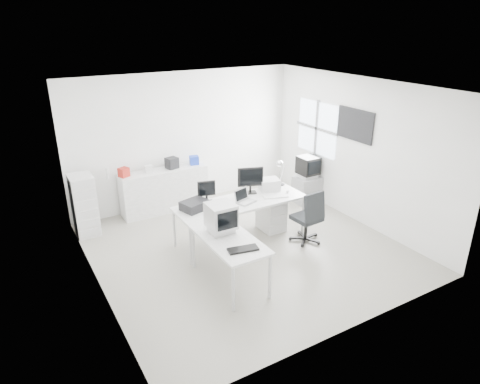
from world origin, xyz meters
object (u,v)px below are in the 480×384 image
laser_printer (269,184)px  sideboard (165,190)px  lcd_monitor_small (207,193)px  lcd_monitor_large (250,181)px  side_desk (229,260)px  crt_monitor (221,217)px  laptop (246,197)px  drawer_pedestal (271,215)px  office_chair (307,215)px  tv_cabinet (307,189)px  inkjet_printer (195,205)px  filing_cabinet (84,205)px  crt_tv (308,167)px  main_desk (241,220)px

laser_printer → sideboard: bearing=147.2°
lcd_monitor_small → lcd_monitor_large: bearing=14.6°
side_desk → crt_monitor: bearing=90.0°
side_desk → laptop: (0.90, 1.00, 0.48)m
drawer_pedestal → lcd_monitor_large: size_ratio=1.22×
office_chair → sideboard: office_chair is taller
laser_printer → crt_monitor: bearing=-130.3°
laptop → drawer_pedestal: bearing=-5.4°
lcd_monitor_large → lcd_monitor_small: bearing=-160.2°
drawer_pedestal → lcd_monitor_small: lcd_monitor_small is taller
drawer_pedestal → sideboard: bearing=127.6°
laptop → tv_cabinet: laptop is taller
crt_monitor → office_chair: bearing=7.2°
laptop → inkjet_printer: bearing=149.1°
inkjet_printer → tv_cabinet: (2.97, 0.65, -0.54)m
drawer_pedestal → filing_cabinet: size_ratio=0.52×
side_desk → lcd_monitor_small: lcd_monitor_small is taller
office_chair → laptop: bearing=144.4°
laptop → filing_cabinet: 3.00m
drawer_pedestal → crt_tv: 1.66m
sideboard → tv_cabinet: bearing=-22.0°
drawer_pedestal → sideboard: 2.34m
filing_cabinet → lcd_monitor_small: bearing=-37.1°
tv_cabinet → lcd_monitor_small: bearing=-169.4°
inkjet_printer → laptop: (0.90, -0.20, 0.02)m
main_desk → drawer_pedestal: (0.70, 0.05, -0.08)m
inkjet_printer → lcd_monitor_small: 0.36m
side_desk → laser_printer: size_ratio=3.83×
lcd_monitor_small → crt_monitor: (-0.30, -1.10, 0.05)m
side_desk → office_chair: (1.83, 0.44, 0.13)m
office_chair → sideboard: 3.07m
drawer_pedestal → laser_printer: size_ratio=1.64×
drawer_pedestal → inkjet_printer: 1.64m
laptop → office_chair: bearing=-49.3°
lcd_monitor_small → filing_cabinet: bearing=157.4°
crt_tv → sideboard: size_ratio=0.28×
sideboard → filing_cabinet: 1.68m
drawer_pedestal → office_chair: bearing=-68.5°
drawer_pedestal → tv_cabinet: size_ratio=1.04×
office_chair → lcd_monitor_large: bearing=120.1°
laser_printer → tv_cabinet: 1.57m
crt_tv → filing_cabinet: 4.59m
main_desk → lcd_monitor_large: 0.76m
office_chair → tv_cabinet: bearing=46.2°
inkjet_printer → tv_cabinet: bearing=-3.6°
filing_cabinet → laptop: bearing=-35.5°
crt_monitor → main_desk: bearing=46.1°
drawer_pedestal → laptop: laptop is taller
inkjet_printer → crt_tv: 3.04m
crt_monitor → sideboard: size_ratio=0.28×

